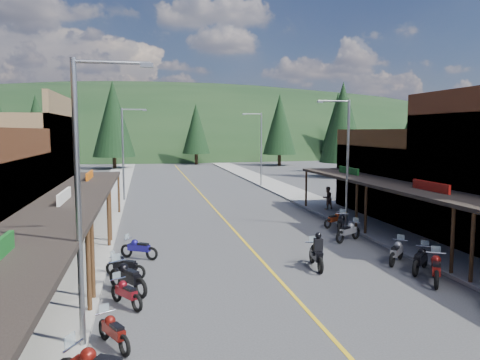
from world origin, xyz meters
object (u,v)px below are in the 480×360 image
bike_west_6 (126,292)px  pine_2 (113,119)px  bike_east_9 (348,231)px  bike_west_7 (127,276)px  pine_5 (338,122)px  bike_west_5 (114,330)px  shop_west_3 (2,174)px  pine_9 (348,129)px  bike_east_7 (420,258)px  rider_on_bike (316,254)px  bike_west_9 (139,247)px  bike_east_8 (397,251)px  streetlight_1 (125,150)px  bike_east_11 (335,219)px  shop_east_3 (413,180)px  streetlight_0 (83,191)px  pine_11 (343,122)px  bike_east_10 (341,222)px  bike_west_8 (125,265)px  pine_10 (50,126)px  pine_1 (36,124)px  pine_4 (280,124)px  streetlight_3 (260,146)px  bike_east_6 (436,267)px  pedestrian_east_b (327,198)px  streetlight_2 (346,157)px  pine_6 (412,129)px

bike_west_6 → pine_2: bearing=60.6°
bike_east_9 → bike_west_7: bearing=-93.9°
pine_5 → bike_west_5: bearing=-117.3°
shop_west_3 → pine_9: (37.78, 33.70, 2.86)m
bike_east_7 → rider_on_bike: bearing=-152.7°
shop_west_3 → bike_east_9: shop_west_3 is taller
bike_west_9 → bike_east_8: 12.05m
streetlight_1 → bike_east_11: (13.40, -13.74, -3.91)m
shop_east_3 → streetlight_0: 27.05m
shop_west_3 → pine_11: 43.22m
shop_east_3 → bike_east_10: shop_east_3 is taller
pine_2 → rider_on_bike: size_ratio=6.10×
bike_west_8 → bike_east_9: bike_east_9 is taller
pine_9 → bike_west_5: (-30.27, -51.09, -5.85)m
rider_on_bike → pine_10: bearing=119.3°
bike_west_9 → bike_east_10: size_ratio=0.88×
bike_west_6 → bike_east_10: (12.17, 9.61, 0.10)m
streetlight_1 → bike_west_9: streetlight_1 is taller
streetlight_0 → pine_1: 77.94m
pine_4 → bike_west_8: bearing=-112.1°
pine_1 → streetlight_0: bearing=-77.4°
streetlight_3 → bike_east_9: 25.81m
pine_2 → bike_east_7: size_ratio=6.47×
bike_east_10 → bike_east_11: (0.31, 1.62, -0.09)m
pine_5 → bike_west_7: 84.08m
pine_9 → bike_west_7: pine_9 is taller
shop_east_3 → bike_west_7: shop_east_3 is taller
streetlight_0 → streetlight_3: 38.59m
bike_west_7 → bike_east_6: size_ratio=1.02×
pine_5 → streetlight_0: bearing=-117.7°
pine_2 → bike_east_11: size_ratio=7.23×
pine_2 → pine_9: size_ratio=1.30×
shop_west_3 → pine_1: size_ratio=0.87×
shop_west_3 → shop_east_3: (27.54, 0.00, -0.99)m
bike_west_7 → pedestrian_east_b: (14.29, 15.56, 0.35)m
streetlight_3 → pine_1: (-30.95, 40.00, 2.78)m
pine_4 → rider_on_bike: pine_4 is taller
streetlight_2 → bike_east_9: size_ratio=3.76×
streetlight_3 → bike_east_11: bearing=-91.3°
streetlight_3 → shop_west_3: bearing=-138.0°
pine_11 → bike_east_8: size_ratio=5.94×
streetlight_3 → bike_east_7: bearing=-91.3°
pine_11 → bike_east_10: (-13.86, -31.37, -6.55)m
pine_6 → pine_4: bearing=-171.9°
bike_west_7 → bike_east_6: (12.06, -1.29, -0.01)m
bike_east_8 → rider_on_bike: size_ratio=0.91×
streetlight_2 → bike_east_10: 4.14m
bike_east_6 → bike_east_8: (-0.05, 2.89, -0.06)m
streetlight_0 → pedestrian_east_b: bearing=52.7°
bike_east_10 → pine_5: bearing=97.3°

